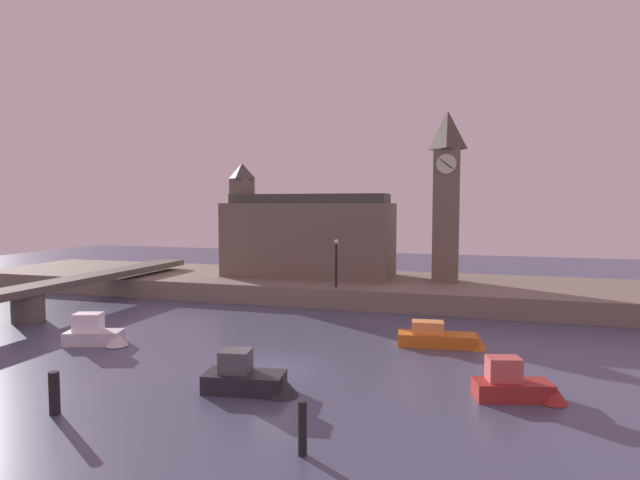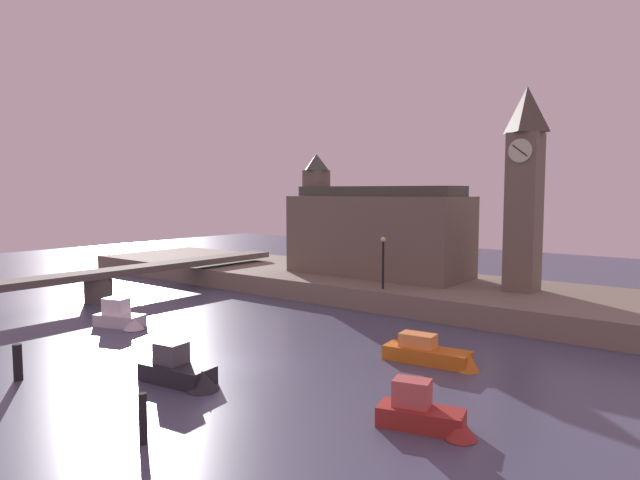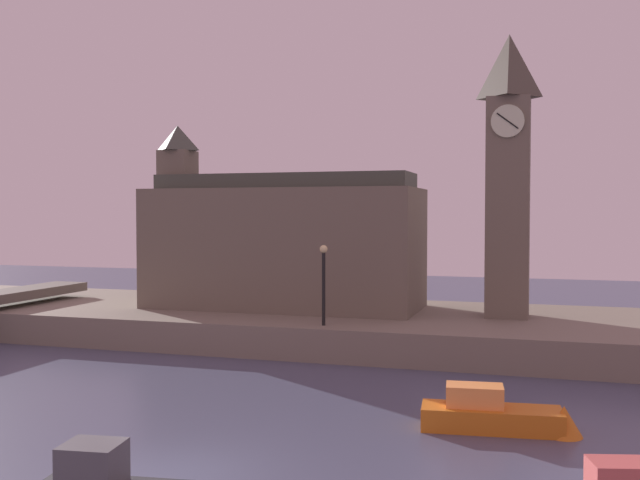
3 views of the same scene
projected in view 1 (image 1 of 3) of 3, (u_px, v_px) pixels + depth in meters
ground_plane at (269, 369)px, 24.15m from camera, size 120.00×120.00×0.00m
far_embankment at (359, 288)px, 43.23m from camera, size 70.00×12.00×1.50m
clock_tower at (446, 194)px, 41.17m from camera, size 2.23×2.28×13.70m
parliament_hall at (306, 236)px, 45.00m from camera, size 14.56×5.95×9.98m
bridge_span at (27, 295)px, 33.80m from camera, size 2.25×30.72×2.36m
streetlamp at (336, 257)px, 38.60m from camera, size 0.36×0.36×3.63m
mooring_post_left at (54, 393)px, 18.82m from camera, size 0.38×0.38×1.61m
mooring_post_right at (302, 428)px, 15.74m from camera, size 0.28×0.28×1.71m
boat_ferry_white at (97, 334)px, 28.34m from camera, size 3.88×2.20×1.71m
boat_dinghy_red at (518, 386)px, 20.30m from camera, size 3.76×1.93×1.66m
boat_barge_dark at (251, 379)px, 21.11m from camera, size 4.14×1.94×1.70m
boat_patrol_orange at (445, 338)px, 27.91m from camera, size 4.93×1.85×1.48m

